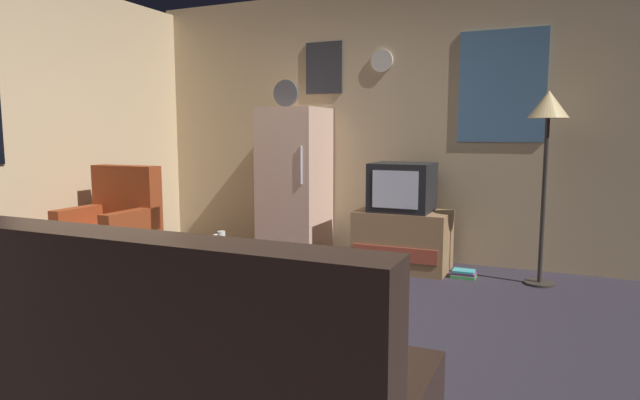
% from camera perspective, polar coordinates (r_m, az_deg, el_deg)
% --- Properties ---
extents(ground_plane, '(12.00, 12.00, 0.00)m').
position_cam_1_polar(ground_plane, '(3.45, -6.54, -14.20)').
color(ground_plane, '#2D2833').
extents(wall_with_art, '(5.20, 0.12, 2.66)m').
position_cam_1_polar(wall_with_art, '(5.46, 6.55, 7.98)').
color(wall_with_art, '#D1B284').
rests_on(wall_with_art, ground_plane).
extents(fridge, '(0.60, 0.62, 1.77)m').
position_cam_1_polar(fridge, '(5.44, -2.71, 1.90)').
color(fridge, beige).
rests_on(fridge, ground_plane).
extents(tv_stand, '(0.84, 0.53, 0.54)m').
position_cam_1_polar(tv_stand, '(5.02, 8.79, -4.21)').
color(tv_stand, '#9E754C').
rests_on(tv_stand, ground_plane).
extents(crt_tv, '(0.54, 0.51, 0.44)m').
position_cam_1_polar(crt_tv, '(4.95, 8.77, 1.38)').
color(crt_tv, black).
rests_on(crt_tv, tv_stand).
extents(standing_lamp, '(0.32, 0.32, 1.59)m').
position_cam_1_polar(standing_lamp, '(4.71, 23.08, 7.87)').
color(standing_lamp, '#332D28').
rests_on(standing_lamp, ground_plane).
extents(coffee_table, '(0.72, 0.72, 0.46)m').
position_cam_1_polar(coffee_table, '(3.71, -9.01, -8.93)').
color(coffee_table, '#9E754C').
rests_on(coffee_table, ground_plane).
extents(wine_glass, '(0.05, 0.05, 0.15)m').
position_cam_1_polar(wine_glass, '(3.60, -10.45, -4.45)').
color(wine_glass, silver).
rests_on(wine_glass, coffee_table).
extents(mug_ceramic_white, '(0.08, 0.08, 0.09)m').
position_cam_1_polar(mug_ceramic_white, '(3.79, -10.73, -4.32)').
color(mug_ceramic_white, silver).
rests_on(mug_ceramic_white, coffee_table).
extents(remote_control, '(0.16, 0.08, 0.02)m').
position_cam_1_polar(remote_control, '(3.70, -10.38, -5.15)').
color(remote_control, black).
rests_on(remote_control, coffee_table).
extents(armchair, '(0.68, 0.68, 0.96)m').
position_cam_1_polar(armchair, '(5.09, -21.28, -3.70)').
color(armchair, maroon).
rests_on(armchair, ground_plane).
extents(couch, '(1.70, 0.80, 0.92)m').
position_cam_1_polar(couch, '(2.19, -13.17, -18.44)').
color(couch, black).
rests_on(couch, ground_plane).
extents(book_stack, '(0.20, 0.14, 0.07)m').
position_cam_1_polar(book_stack, '(4.87, 15.04, -7.60)').
color(book_stack, '#4DB559').
rests_on(book_stack, ground_plane).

